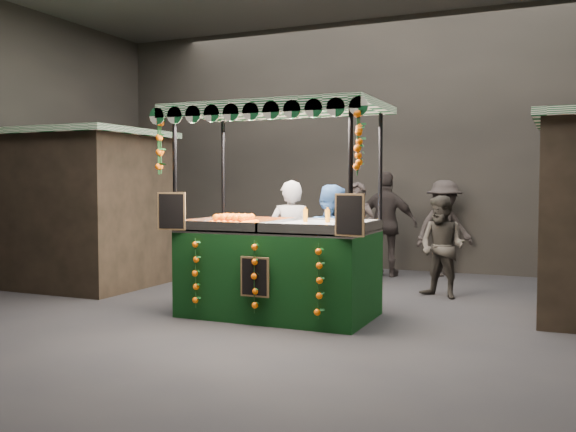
% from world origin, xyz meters
% --- Properties ---
extents(ground, '(12.00, 12.00, 0.00)m').
position_xyz_m(ground, '(0.00, 0.00, 0.00)').
color(ground, black).
rests_on(ground, ground).
extents(market_hall, '(12.10, 10.10, 5.05)m').
position_xyz_m(market_hall, '(0.00, 0.00, 3.38)').
color(market_hall, black).
rests_on(market_hall, ground).
extents(neighbour_stall_left, '(3.00, 2.20, 2.60)m').
position_xyz_m(neighbour_stall_left, '(-4.40, 1.00, 1.31)').
color(neighbour_stall_left, black).
rests_on(neighbour_stall_left, ground).
extents(juice_stall, '(2.81, 1.65, 2.72)m').
position_xyz_m(juice_stall, '(-0.10, 0.03, 0.84)').
color(juice_stall, black).
rests_on(juice_stall, ground).
extents(vendor_grey, '(0.74, 0.58, 1.77)m').
position_xyz_m(vendor_grey, '(-0.33, 0.97, 0.88)').
color(vendor_grey, slate).
rests_on(vendor_grey, ground).
extents(vendor_blue, '(0.90, 0.74, 1.70)m').
position_xyz_m(vendor_blue, '(0.26, 0.97, 0.85)').
color(vendor_blue, '#294B83').
rests_on(vendor_blue, ground).
extents(shopper_0, '(0.69, 0.50, 1.74)m').
position_xyz_m(shopper_0, '(0.04, 2.95, 0.87)').
color(shopper_0, black).
rests_on(shopper_0, ground).
extents(shopper_1, '(0.91, 0.82, 1.54)m').
position_xyz_m(shopper_1, '(1.60, 2.22, 0.77)').
color(shopper_1, '#292621').
rests_on(shopper_1, ground).
extents(shopper_2, '(1.14, 0.50, 1.94)m').
position_xyz_m(shopper_2, '(0.26, 4.04, 0.97)').
color(shopper_2, black).
rests_on(shopper_2, ground).
extents(shopper_3, '(1.30, 1.26, 1.78)m').
position_xyz_m(shopper_3, '(1.23, 4.52, 0.89)').
color(shopper_3, '#292321').
rests_on(shopper_3, ground).
extents(shopper_4, '(1.00, 0.96, 1.72)m').
position_xyz_m(shopper_4, '(-3.56, 2.45, 0.86)').
color(shopper_4, black).
rests_on(shopper_4, ground).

